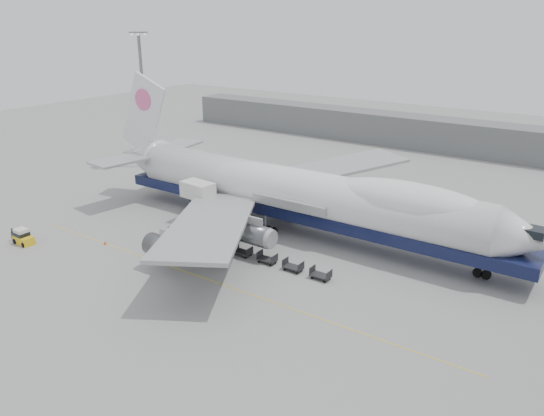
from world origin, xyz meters
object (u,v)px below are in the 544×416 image
Objects in this scene: catering_truck at (198,200)px; ground_worker at (13,235)px; baggage_tug at (23,237)px; airliner at (300,193)px.

catering_truck is 3.43× the size of ground_worker.
ground_worker is at bearing -124.97° from catering_truck.
baggage_tug is at bearing -72.42° from ground_worker.
baggage_tug is at bearing -121.75° from catering_truck.
airliner is at bearing -39.14° from ground_worker.
baggage_tug is (-27.61, -24.05, -4.72)m from airliner.
airliner is 37.46× the size of ground_worker.
ground_worker is at bearing -140.56° from airliner.
baggage_tug reaches higher than ground_worker.
catering_truck is (-13.64, -5.39, -2.18)m from airliner.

